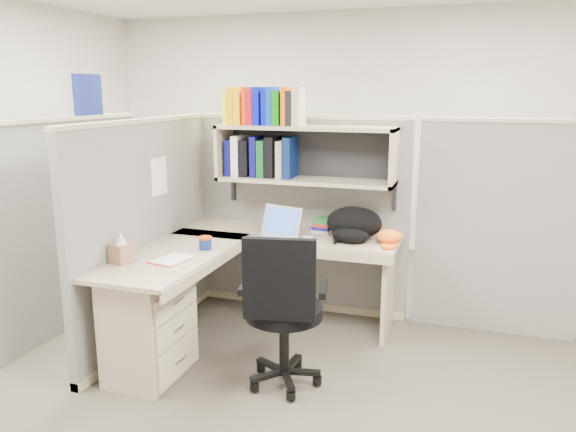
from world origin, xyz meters
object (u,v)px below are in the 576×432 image
(laptop, at_px, (272,224))
(task_chair, at_px, (283,334))
(snack_canister, at_px, (205,243))
(backpack, at_px, (353,224))
(desk, at_px, (190,300))

(laptop, distance_m, task_chair, 1.00)
(snack_canister, bearing_deg, backpack, 31.24)
(laptop, height_order, snack_canister, laptop)
(desk, bearing_deg, task_chair, -11.68)
(desk, relative_size, laptop, 5.06)
(laptop, height_order, backpack, laptop)
(snack_canister, bearing_deg, desk, -90.14)
(laptop, xyz_separation_m, snack_canister, (-0.36, -0.40, -0.08))
(laptop, distance_m, backpack, 0.60)
(desk, bearing_deg, laptop, 60.92)
(backpack, xyz_separation_m, snack_canister, (-0.93, -0.56, -0.08))
(backpack, bearing_deg, task_chair, -101.38)
(desk, height_order, laptop, laptop)
(laptop, bearing_deg, task_chair, -48.65)
(backpack, height_order, snack_canister, backpack)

